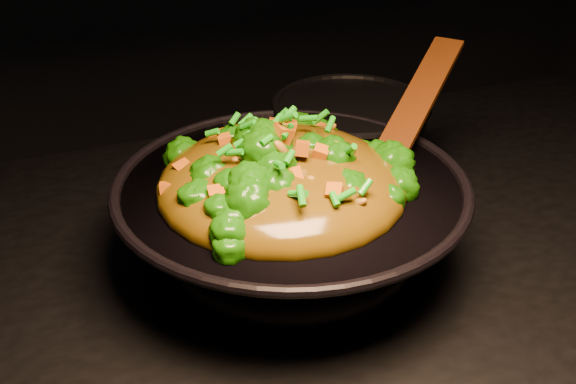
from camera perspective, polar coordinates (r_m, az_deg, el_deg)
name	(u,v)px	position (r m, az deg, el deg)	size (l,w,h in m)	color
wok	(291,226)	(0.83, 0.25, -2.67)	(0.39, 0.39, 0.11)	black
stir_fry	(281,152)	(0.76, -0.52, 3.21)	(0.27, 0.27, 0.09)	#195B06
spatula	(415,106)	(0.90, 10.00, 6.69)	(0.26, 0.04, 0.01)	#311003
back_pot	(349,140)	(1.01, 4.87, 4.11)	(0.21, 0.21, 0.12)	black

